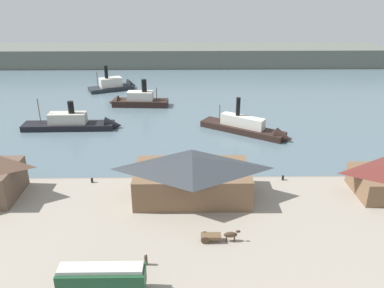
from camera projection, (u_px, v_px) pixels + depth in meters
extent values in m
plane|color=slate|center=(182.00, 174.00, 79.94)|extent=(320.00, 320.00, 0.00)
cube|color=#9E9384|center=(180.00, 237.00, 59.48)|extent=(110.00, 36.00, 1.20)
cube|color=gray|center=(182.00, 180.00, 76.43)|extent=(110.00, 0.80, 1.00)
cube|color=brown|center=(192.00, 182.00, 68.60)|extent=(19.89, 10.94, 5.43)
pyramid|color=#33383D|center=(192.00, 163.00, 67.08)|extent=(20.28, 11.49, 2.28)
cube|color=#1E4C2D|center=(102.00, 278.00, 47.45)|extent=(10.57, 2.79, 2.61)
cube|color=beige|center=(101.00, 268.00, 46.84)|extent=(10.15, 1.95, 0.50)
cylinder|color=black|center=(135.00, 281.00, 49.47)|extent=(0.90, 0.18, 0.90)
cylinder|color=black|center=(76.00, 282.00, 49.37)|extent=(0.90, 0.18, 0.90)
cube|color=brown|center=(211.00, 236.00, 57.39)|extent=(2.95, 1.39, 0.50)
cylinder|color=#4C3828|center=(205.00, 235.00, 58.11)|extent=(1.20, 0.10, 1.20)
cylinder|color=#4C3828|center=(205.00, 241.00, 56.84)|extent=(1.20, 0.10, 1.20)
ellipsoid|color=#473323|center=(231.00, 235.00, 57.33)|extent=(2.00, 0.70, 0.90)
ellipsoid|color=#473323|center=(238.00, 231.00, 57.13)|extent=(0.70, 0.32, 0.44)
cylinder|color=#473323|center=(234.00, 237.00, 57.76)|extent=(0.16, 0.16, 1.00)
cylinder|color=#473323|center=(235.00, 239.00, 57.39)|extent=(0.16, 0.16, 1.00)
cylinder|color=#473323|center=(226.00, 237.00, 57.74)|extent=(0.16, 0.16, 1.00)
cylinder|color=#473323|center=(226.00, 239.00, 57.37)|extent=(0.16, 0.16, 1.00)
cylinder|color=#4C3D33|center=(146.00, 260.00, 52.72)|extent=(0.44, 0.44, 1.50)
sphere|color=#CCA889|center=(146.00, 255.00, 52.37)|extent=(0.28, 0.28, 0.28)
cylinder|color=black|center=(283.00, 178.00, 74.93)|extent=(0.44, 0.44, 0.90)
cylinder|color=black|center=(92.00, 180.00, 74.00)|extent=(0.44, 0.44, 0.90)
cube|color=black|center=(69.00, 126.00, 103.58)|extent=(23.83, 5.55, 1.50)
cone|color=black|center=(114.00, 125.00, 103.96)|extent=(4.36, 4.66, 4.57)
cube|color=beige|center=(68.00, 118.00, 102.72)|extent=(9.69, 3.79, 2.86)
cylinder|color=black|center=(71.00, 107.00, 101.58)|extent=(1.57, 1.57, 3.16)
cylinder|color=brown|center=(39.00, 111.00, 101.72)|extent=(0.24, 0.24, 6.80)
cube|color=black|center=(242.00, 129.00, 101.28)|extent=(21.48, 16.37, 1.56)
cone|color=black|center=(284.00, 138.00, 95.74)|extent=(5.77, 5.85, 4.33)
cube|color=silver|center=(243.00, 121.00, 100.43)|extent=(11.16, 8.61, 2.77)
cylinder|color=black|center=(238.00, 107.00, 99.68)|extent=(1.10, 1.10, 4.70)
cylinder|color=brown|center=(220.00, 113.00, 103.36)|extent=(0.24, 0.24, 4.77)
cube|color=#23282D|center=(111.00, 88.00, 139.11)|extent=(16.48, 11.81, 1.30)
cone|color=#23282D|center=(132.00, 86.00, 142.12)|extent=(4.75, 6.07, 5.41)
cube|color=silver|center=(111.00, 82.00, 138.24)|extent=(8.52, 6.68, 3.11)
cylinder|color=black|center=(106.00, 72.00, 136.24)|extent=(1.24, 1.24, 4.46)
cylinder|color=brown|center=(97.00, 80.00, 135.91)|extent=(0.24, 0.24, 5.80)
cube|color=black|center=(141.00, 103.00, 121.90)|extent=(17.33, 5.91, 1.91)
cone|color=black|center=(113.00, 102.00, 122.24)|extent=(3.33, 4.59, 4.41)
cube|color=silver|center=(140.00, 96.00, 121.00)|extent=(8.05, 3.96, 2.66)
cylinder|color=black|center=(144.00, 86.00, 119.66)|extent=(1.58, 1.58, 3.84)
cylinder|color=brown|center=(156.00, 94.00, 120.51)|extent=(0.24, 0.24, 4.06)
cube|color=#60665B|center=(184.00, 55.00, 179.47)|extent=(180.00, 24.00, 8.00)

